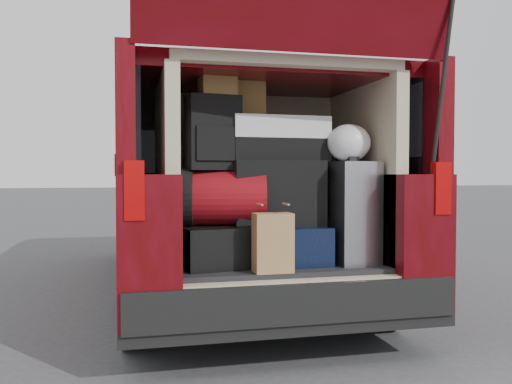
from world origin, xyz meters
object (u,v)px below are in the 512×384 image
black_hardshell (212,244)px  twotone_duffel (277,139)px  black_soft_case (276,193)px  backpack (213,133)px  red_duffel (223,198)px  silver_roller (347,212)px  kraft_bag (273,243)px  navy_hardshell (285,244)px

black_hardshell → twotone_duffel: (0.42, 0.04, 0.65)m
black_soft_case → backpack: size_ratio=1.25×
red_duffel → twotone_duffel: 0.52m
black_hardshell → silver_roller: size_ratio=0.96×
black_soft_case → twotone_duffel: bearing=72.6°
black_soft_case → twotone_duffel: twotone_duffel is taller
kraft_bag → black_soft_case: bearing=71.5°
kraft_bag → black_soft_case: 0.44m
black_hardshell → backpack: size_ratio=1.35×
black_hardshell → black_soft_case: bearing=-12.7°
black_hardshell → twotone_duffel: 0.78m
black_hardshell → navy_hardshell: black_hardshell is taller
kraft_bag → backpack: 0.77m
silver_roller → red_duffel: (-0.77, 0.07, 0.09)m
silver_roller → kraft_bag: size_ratio=1.89×
silver_roller → backpack: size_ratio=1.40×
black_hardshell → black_soft_case: 0.51m
silver_roller → twotone_duffel: bearing=151.4°
backpack → black_hardshell: bearing=88.3°
kraft_bag → twotone_duffel: twotone_duffel is taller
red_duffel → backpack: backpack is taller
kraft_bag → red_duffel: size_ratio=0.65×
red_duffel → backpack: size_ratio=1.15×
backpack → twotone_duffel: 0.43m
black_soft_case → silver_roller: bearing=-12.3°
silver_roller → black_soft_case: black_soft_case is taller
kraft_bag → black_soft_case: (0.11, 0.34, 0.27)m
black_soft_case → backpack: bearing=-177.2°
navy_hardshell → kraft_bag: 0.35m
silver_roller → kraft_bag: bearing=-163.1°
black_hardshell → silver_roller: silver_roller is taller
black_hardshell → backpack: 0.68m
twotone_duffel → navy_hardshell: bearing=-74.4°
silver_roller → black_soft_case: bearing=160.2°
navy_hardshell → backpack: (-0.45, 0.02, 0.68)m
kraft_bag → red_duffel: 0.45m
red_duffel → black_soft_case: black_soft_case is taller
red_duffel → silver_roller: bearing=3.9°
twotone_duffel → black_hardshell: bearing=-177.5°
silver_roller → red_duffel: size_ratio=1.22×
navy_hardshell → silver_roller: silver_roller is taller
black_hardshell → twotone_duffel: bearing=-3.9°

